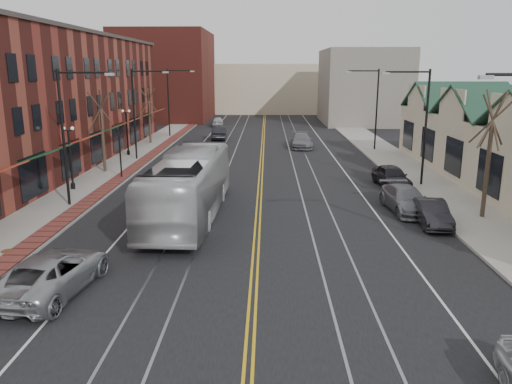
{
  "coord_description": "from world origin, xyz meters",
  "views": [
    {
      "loc": [
        0.49,
        -12.94,
        8.16
      ],
      "look_at": [
        -0.07,
        11.91,
        2.0
      ],
      "focal_mm": 35.0,
      "sensor_mm": 36.0,
      "label": 1
    }
  ],
  "objects_px": {
    "parked_suv": "(52,273)",
    "parked_car_d": "(392,176)",
    "transit_bus": "(189,186)",
    "parked_car_c": "(406,199)",
    "parked_car_b": "(432,213)"
  },
  "relations": [
    {
      "from": "parked_suv",
      "to": "parked_car_c",
      "type": "distance_m",
      "value": 19.68
    },
    {
      "from": "transit_bus",
      "to": "parked_car_b",
      "type": "bearing_deg",
      "value": 176.94
    },
    {
      "from": "parked_car_d",
      "to": "parked_car_c",
      "type": "bearing_deg",
      "value": -102.2
    },
    {
      "from": "parked_suv",
      "to": "transit_bus",
      "type": "bearing_deg",
      "value": -102.89
    },
    {
      "from": "transit_bus",
      "to": "parked_car_c",
      "type": "relative_size",
      "value": 2.61
    },
    {
      "from": "transit_bus",
      "to": "parked_car_c",
      "type": "distance_m",
      "value": 12.61
    },
    {
      "from": "parked_car_b",
      "to": "parked_car_c",
      "type": "bearing_deg",
      "value": 108.16
    },
    {
      "from": "transit_bus",
      "to": "parked_car_d",
      "type": "bearing_deg",
      "value": -147.6
    },
    {
      "from": "parked_suv",
      "to": "parked_car_d",
      "type": "bearing_deg",
      "value": -126.27
    },
    {
      "from": "parked_car_b",
      "to": "parked_car_c",
      "type": "relative_size",
      "value": 0.81
    },
    {
      "from": "transit_bus",
      "to": "parked_car_d",
      "type": "distance_m",
      "value": 15.29
    },
    {
      "from": "parked_suv",
      "to": "parked_car_c",
      "type": "bearing_deg",
      "value": -137.43
    },
    {
      "from": "parked_car_b",
      "to": "parked_car_c",
      "type": "height_order",
      "value": "parked_car_c"
    },
    {
      "from": "parked_suv",
      "to": "parked_car_c",
      "type": "relative_size",
      "value": 1.11
    },
    {
      "from": "parked_car_b",
      "to": "parked_car_c",
      "type": "distance_m",
      "value": 2.75
    }
  ]
}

